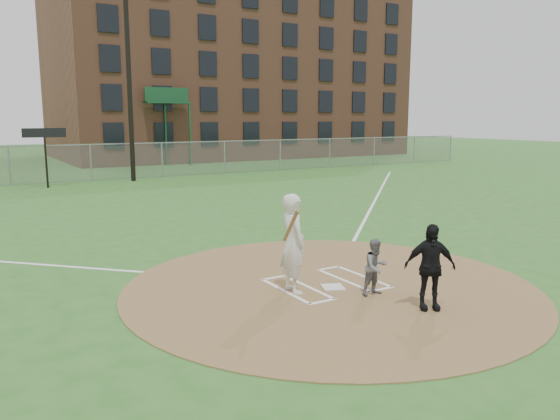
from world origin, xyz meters
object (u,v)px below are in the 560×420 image
catcher (376,267)px  batter_at_plate (293,243)px  umpire (430,267)px  home_plate (333,287)px

catcher → batter_at_plate: 1.66m
umpire → home_plate: bearing=141.9°
catcher → batter_at_plate: bearing=142.9°
catcher → umpire: bearing=-75.5°
umpire → batter_at_plate: (-1.57, 2.07, 0.20)m
home_plate → batter_at_plate: batter_at_plate is taller
home_plate → catcher: (0.46, -0.76, 0.54)m
home_plate → catcher: size_ratio=0.39×
batter_at_plate → umpire: bearing=-52.7°
catcher → batter_at_plate: batter_at_plate is taller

